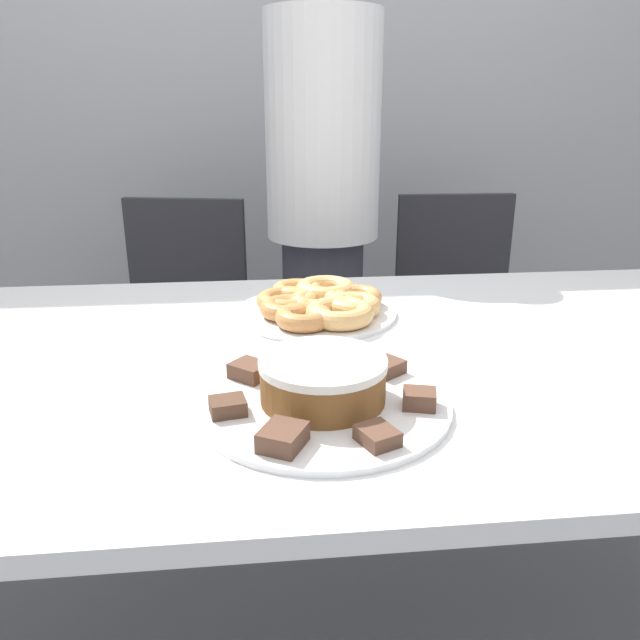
% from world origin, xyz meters
% --- Properties ---
extents(wall_back, '(8.00, 0.05, 2.60)m').
position_xyz_m(wall_back, '(0.00, 1.58, 1.30)').
color(wall_back, '#A8AAAD').
rests_on(wall_back, ground_plane).
extents(table, '(1.90, 0.96, 0.75)m').
position_xyz_m(table, '(0.00, 0.00, 0.68)').
color(table, white).
rests_on(table, ground_plane).
extents(person_standing, '(0.33, 0.33, 1.59)m').
position_xyz_m(person_standing, '(0.08, 0.84, 0.84)').
color(person_standing, '#383842').
rests_on(person_standing, ground_plane).
extents(office_chair_left, '(0.52, 0.52, 0.87)m').
position_xyz_m(office_chair_left, '(-0.38, 0.91, 0.41)').
color(office_chair_left, black).
rests_on(office_chair_left, ground_plane).
extents(office_chair_right, '(0.45, 0.45, 0.87)m').
position_xyz_m(office_chair_right, '(0.56, 0.91, 0.41)').
color(office_chair_right, black).
rests_on(office_chair_right, ground_plane).
extents(plate_cake, '(0.37, 0.37, 0.01)m').
position_xyz_m(plate_cake, '(-0.03, -0.20, 0.76)').
color(plate_cake, white).
rests_on(plate_cake, table).
extents(plate_donuts, '(0.33, 0.33, 0.01)m').
position_xyz_m(plate_donuts, '(0.00, 0.21, 0.76)').
color(plate_donuts, white).
rests_on(plate_donuts, table).
extents(frosted_cake, '(0.18, 0.18, 0.06)m').
position_xyz_m(frosted_cake, '(-0.03, -0.20, 0.79)').
color(frosted_cake, brown).
rests_on(frosted_cake, plate_cake).
extents(lamington_0, '(0.06, 0.05, 0.02)m').
position_xyz_m(lamington_0, '(-0.16, -0.23, 0.77)').
color(lamington_0, '#513828').
rests_on(lamington_0, plate_cake).
extents(lamington_1, '(0.07, 0.07, 0.03)m').
position_xyz_m(lamington_1, '(-0.09, -0.32, 0.77)').
color(lamington_1, brown).
rests_on(lamington_1, plate_cake).
extents(lamington_2, '(0.06, 0.06, 0.02)m').
position_xyz_m(lamington_2, '(0.03, -0.33, 0.77)').
color(lamington_2, brown).
rests_on(lamington_2, plate_cake).
extents(lamington_3, '(0.05, 0.05, 0.02)m').
position_xyz_m(lamington_3, '(0.10, -0.24, 0.77)').
color(lamington_3, brown).
rests_on(lamington_3, plate_cake).
extents(lamington_4, '(0.07, 0.06, 0.02)m').
position_xyz_m(lamington_4, '(0.08, -0.12, 0.77)').
color(lamington_4, brown).
rests_on(lamington_4, plate_cake).
extents(lamington_5, '(0.04, 0.05, 0.02)m').
position_xyz_m(lamington_5, '(-0.03, -0.06, 0.77)').
color(lamington_5, '#513828').
rests_on(lamington_5, plate_cake).
extents(lamington_6, '(0.07, 0.07, 0.02)m').
position_xyz_m(lamington_6, '(-0.13, -0.11, 0.77)').
color(lamington_6, brown).
rests_on(lamington_6, plate_cake).
extents(donut_0, '(0.11, 0.11, 0.03)m').
position_xyz_m(donut_0, '(0.00, 0.21, 0.78)').
color(donut_0, '#E5AD66').
rests_on(donut_0, plate_donuts).
extents(donut_1, '(0.13, 0.13, 0.04)m').
position_xyz_m(donut_1, '(0.03, 0.28, 0.78)').
color(donut_1, '#E5AD66').
rests_on(donut_1, plate_donuts).
extents(donut_2, '(0.11, 0.11, 0.03)m').
position_xyz_m(donut_2, '(-0.03, 0.30, 0.78)').
color(donut_2, tan).
rests_on(donut_2, plate_donuts).
extents(donut_3, '(0.13, 0.13, 0.03)m').
position_xyz_m(donut_3, '(-0.06, 0.23, 0.78)').
color(donut_3, '#D18E4C').
rests_on(donut_3, plate_donuts).
extents(donut_4, '(0.11, 0.11, 0.03)m').
position_xyz_m(donut_4, '(-0.06, 0.17, 0.78)').
color(donut_4, '#C68447').
rests_on(donut_4, plate_donuts).
extents(donut_5, '(0.11, 0.11, 0.03)m').
position_xyz_m(donut_5, '(-0.03, 0.11, 0.78)').
color(donut_5, '#C68447').
rests_on(donut_5, plate_donuts).
extents(donut_6, '(0.13, 0.13, 0.04)m').
position_xyz_m(donut_6, '(0.04, 0.13, 0.78)').
color(donut_6, '#E5AD66').
rests_on(donut_6, plate_donuts).
extents(donut_7, '(0.11, 0.11, 0.04)m').
position_xyz_m(donut_7, '(0.07, 0.17, 0.78)').
color(donut_7, '#E5AD66').
rests_on(donut_7, plate_donuts).
extents(donut_8, '(0.11, 0.11, 0.03)m').
position_xyz_m(donut_8, '(0.09, 0.23, 0.78)').
color(donut_8, '#D18E4C').
rests_on(donut_8, plate_donuts).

